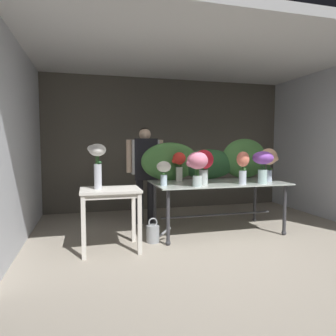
{
  "coord_description": "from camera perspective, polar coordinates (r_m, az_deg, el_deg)",
  "views": [
    {
      "loc": [
        -1.67,
        -2.86,
        1.36
      ],
      "look_at": [
        -0.58,
        1.22,
        1.03
      ],
      "focal_mm": 32.34,
      "sensor_mm": 36.0,
      "label": 1
    }
  ],
  "objects": [
    {
      "name": "vase_rosy_lilies",
      "position": [
        4.13,
        5.51,
        0.83
      ],
      "size": [
        0.3,
        0.29,
        0.48
      ],
      "color": "silver",
      "rests_on": "display_table_glass"
    },
    {
      "name": "wall_left",
      "position": [
        4.64,
        -26.44,
        3.99
      ],
      "size": [
        0.12,
        3.5,
        2.71
      ],
      "primitive_type": "cube",
      "color": "silver",
      "rests_on": "ground"
    },
    {
      "name": "foliage_backdrop",
      "position": [
        5.07,
        8.22,
        1.31
      ],
      "size": [
        2.2,
        0.28,
        0.67
      ],
      "color": "#477F3D",
      "rests_on": "display_table_glass"
    },
    {
      "name": "vase_ivory_dahlias",
      "position": [
        4.21,
        -0.79,
        -0.37
      ],
      "size": [
        0.2,
        0.2,
        0.34
      ],
      "color": "silver",
      "rests_on": "display_table_glass"
    },
    {
      "name": "vase_scarlet_peonies",
      "position": [
        4.69,
        2.12,
        0.91
      ],
      "size": [
        0.22,
        0.2,
        0.45
      ],
      "color": "silver",
      "rests_on": "display_table_glass"
    },
    {
      "name": "watering_can",
      "position": [
        4.29,
        -2.79,
        -12.18
      ],
      "size": [
        0.35,
        0.18,
        0.34
      ],
      "color": "#999EA3",
      "rests_on": "ground"
    },
    {
      "name": "vase_peach_ranunculus",
      "position": [
        4.95,
        18.41,
        1.47
      ],
      "size": [
        0.3,
        0.26,
        0.51
      ],
      "color": "silver",
      "rests_on": "display_table_glass"
    },
    {
      "name": "display_table_glass",
      "position": [
        4.73,
        9.33,
        -3.84
      ],
      "size": [
        2.0,
        1.03,
        0.79
      ],
      "color": "silver",
      "rests_on": "ground"
    },
    {
      "name": "wall_back",
      "position": [
        6.45,
        0.03,
        4.46
      ],
      "size": [
        5.17,
        0.12,
        2.71
      ],
      "primitive_type": "cube",
      "color": "#5B564C",
      "rests_on": "ground"
    },
    {
      "name": "florist",
      "position": [
        5.15,
        -4.33,
        0.68
      ],
      "size": [
        0.63,
        0.24,
        1.64
      ],
      "color": "#232328",
      "rests_on": "ground"
    },
    {
      "name": "vase_violet_anemones",
      "position": [
        4.68,
        17.43,
        1.11
      ],
      "size": [
        0.3,
        0.3,
        0.48
      ],
      "color": "silver",
      "rests_on": "display_table_glass"
    },
    {
      "name": "vase_crimson_tulips",
      "position": [
        4.39,
        6.67,
        1.01
      ],
      "size": [
        0.29,
        0.29,
        0.5
      ],
      "color": "silver",
      "rests_on": "display_table_glass"
    },
    {
      "name": "side_table_white",
      "position": [
        3.94,
        -10.83,
        -5.41
      ],
      "size": [
        0.75,
        0.59,
        0.79
      ],
      "color": "silver",
      "rests_on": "ground"
    },
    {
      "name": "wall_right",
      "position": [
        6.22,
        28.22,
        3.93
      ],
      "size": [
        0.12,
        3.5,
        2.71
      ],
      "primitive_type": "cube",
      "color": "silver",
      "rests_on": "ground"
    },
    {
      "name": "vase_white_roses_tall",
      "position": [
        3.88,
        -13.15,
        1.58
      ],
      "size": [
        0.23,
        0.21,
        0.57
      ],
      "color": "silver",
      "rests_on": "side_table_white"
    },
    {
      "name": "vase_coral_hydrangea",
      "position": [
        4.5,
        13.9,
        0.62
      ],
      "size": [
        0.19,
        0.18,
        0.47
      ],
      "color": "silver",
      "rests_on": "display_table_glass"
    },
    {
      "name": "ground_plane",
      "position": [
        5.03,
        5.09,
        -11.2
      ],
      "size": [
        7.43,
        7.43,
        0.0
      ],
      "primitive_type": "plane",
      "color": "#9E9384"
    },
    {
      "name": "ceiling_slab",
      "position": [
        5.05,
        5.32,
        20.73
      ],
      "size": [
        5.29,
        3.5,
        0.12
      ],
      "primitive_type": "cube",
      "color": "silver",
      "rests_on": "wall_back"
    }
  ]
}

